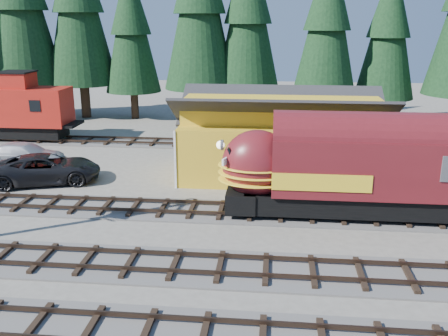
# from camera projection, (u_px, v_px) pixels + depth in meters

# --- Properties ---
(ground) EXTENTS (120.00, 120.00, 0.00)m
(ground) POSITION_uv_depth(u_px,v_px,m) (281.00, 250.00, 21.22)
(ground) COLOR #6B665B
(ground) RESTS_ON ground
(track_spur) EXTENTS (32.00, 3.20, 0.33)m
(track_spur) POSITION_uv_depth(u_px,v_px,m) (152.00, 143.00, 39.33)
(track_spur) COLOR #4C4947
(track_spur) RESTS_ON ground
(depot) EXTENTS (12.80, 7.00, 5.30)m
(depot) POSITION_uv_depth(u_px,v_px,m) (281.00, 130.00, 30.38)
(depot) COLOR gold
(depot) RESTS_ON ground
(conifer_backdrop) EXTENTS (77.42, 21.48, 16.75)m
(conifer_backdrop) POSITION_uv_depth(u_px,v_px,m) (357.00, 11.00, 41.44)
(conifer_backdrop) COLOR black
(conifer_backdrop) RESTS_ON ground
(locomotive) EXTENTS (14.64, 2.91, 3.98)m
(locomotive) POSITION_uv_depth(u_px,v_px,m) (364.00, 172.00, 23.97)
(locomotive) COLOR black
(locomotive) RESTS_ON ground
(caboose) EXTENTS (9.80, 2.84, 5.09)m
(caboose) POSITION_uv_depth(u_px,v_px,m) (9.00, 109.00, 39.73)
(caboose) COLOR black
(caboose) RESTS_ON ground
(pickup_truck_a) EXTENTS (6.83, 4.65, 1.74)m
(pickup_truck_a) POSITION_uv_depth(u_px,v_px,m) (46.00, 169.00, 29.70)
(pickup_truck_a) COLOR black
(pickup_truck_a) RESTS_ON ground
(pickup_truck_b) EXTENTS (5.38, 2.20, 1.56)m
(pickup_truck_b) POSITION_uv_depth(u_px,v_px,m) (26.00, 155.00, 33.07)
(pickup_truck_b) COLOR #AFB2B8
(pickup_truck_b) RESTS_ON ground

